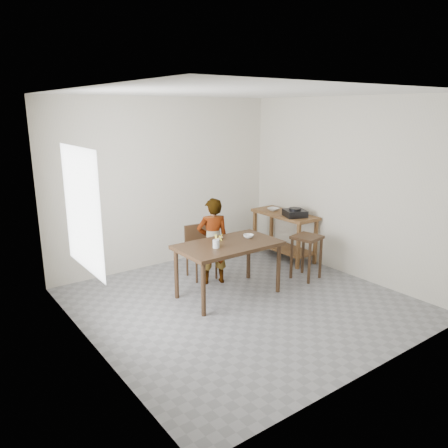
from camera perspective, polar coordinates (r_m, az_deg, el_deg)
floor at (r=5.96m, az=2.31°, el=-10.33°), size 4.00×4.00×0.04m
ceiling at (r=5.40m, az=2.62°, el=17.02°), size 4.00×4.00×0.04m
wall_back at (r=7.18m, az=-7.70°, el=5.36°), size 4.00×0.04×2.70m
wall_front at (r=4.19m, az=19.98°, el=-2.17°), size 4.00×0.04×2.70m
wall_left at (r=4.57m, az=-17.74°, el=-0.60°), size 0.04×4.00×2.70m
wall_right at (r=6.94m, az=15.64°, el=4.63°), size 0.04×4.00×2.70m
window_pane at (r=4.74m, az=-18.10°, el=1.77°), size 0.02×1.10×1.30m
dining_table at (r=6.02m, az=0.57°, el=-5.95°), size 1.40×0.80×0.75m
prep_counter at (r=7.59m, az=7.83°, el=-1.50°), size 0.50×1.20×0.80m
child at (r=6.37m, az=-1.48°, el=-2.26°), size 0.55×0.45×1.29m
dining_chair at (r=6.65m, az=-2.96°, el=-3.71°), size 0.43×0.43×0.80m
stool at (r=6.75m, az=10.67°, el=-4.27°), size 0.45×0.45×0.67m
glass_tumbler at (r=5.70m, az=-1.04°, el=-2.59°), size 0.10×0.10×0.11m
small_bowl at (r=6.16m, az=3.21°, el=-1.60°), size 0.19×0.19×0.05m
banana at (r=6.04m, az=-0.64°, el=-1.87°), size 0.18×0.15×0.05m
serving_bowl at (r=7.63m, az=6.47°, el=1.93°), size 0.22×0.22×0.05m
gas_burner at (r=7.25m, az=9.25°, el=1.40°), size 0.43×0.43×0.11m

